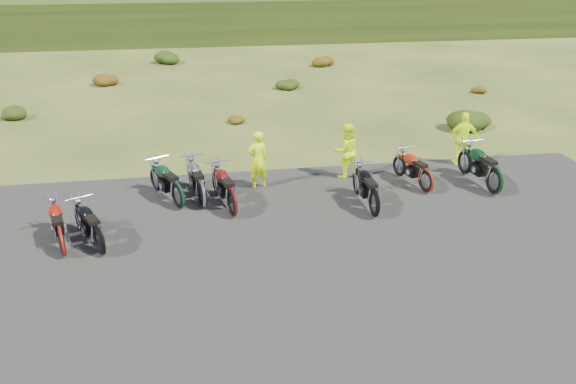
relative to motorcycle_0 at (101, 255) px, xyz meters
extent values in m
plane|color=#354115|center=(4.09, 0.50, 0.00)|extent=(300.00, 300.00, 0.00)
cube|color=black|center=(4.09, -1.50, 0.00)|extent=(20.00, 12.00, 0.04)
ellipsoid|color=#20320C|center=(-5.01, 11.80, 0.31)|extent=(1.03, 1.03, 0.61)
ellipsoid|color=#64360C|center=(-2.11, 17.10, 0.38)|extent=(1.30, 1.30, 0.77)
ellipsoid|color=#20320C|center=(0.79, 22.40, 0.46)|extent=(1.56, 1.56, 0.92)
ellipsoid|color=#64360C|center=(3.69, 9.70, 0.23)|extent=(0.77, 0.77, 0.45)
ellipsoid|color=#20320C|center=(6.59, 15.00, 0.31)|extent=(1.03, 1.03, 0.61)
ellipsoid|color=#64360C|center=(9.49, 20.30, 0.38)|extent=(1.30, 1.30, 0.77)
ellipsoid|color=#20320C|center=(12.39, 7.60, 0.46)|extent=(1.56, 1.56, 0.92)
ellipsoid|color=#64360C|center=(15.29, 12.90, 0.23)|extent=(0.77, 0.77, 0.45)
imported|color=#D9FA0D|center=(3.88, 3.22, 0.83)|extent=(0.70, 0.57, 1.66)
imported|color=#D9FA0D|center=(6.51, 3.58, 0.82)|extent=(0.89, 0.75, 1.64)
imported|color=#D9FA0D|center=(10.37, 4.03, 0.83)|extent=(1.01, 0.49, 1.67)
camera|label=1|loc=(2.35, -11.41, 6.31)|focal=35.00mm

